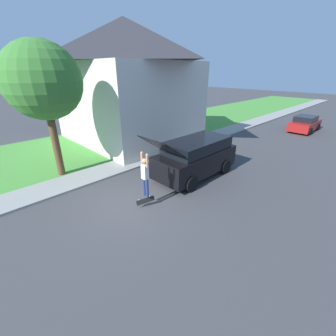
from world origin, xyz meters
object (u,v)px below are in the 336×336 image
(lawn_tree_near, at_px, (43,82))
(suv_parked, at_px, (196,157))
(skateboard, at_px, (145,201))
(skateboarder, at_px, (145,175))
(car_down_street, at_px, (305,124))

(lawn_tree_near, relative_size, suv_parked, 1.20)
(suv_parked, relative_size, skateboard, 7.64)
(lawn_tree_near, xyz_separation_m, skateboarder, (5.52, 1.32, -3.27))
(lawn_tree_near, relative_size, skateboarder, 3.47)
(suv_parked, bearing_deg, car_down_street, 86.11)
(lawn_tree_near, relative_size, car_down_street, 1.61)
(suv_parked, xyz_separation_m, car_down_street, (1.00, 14.69, -0.40))
(suv_parked, relative_size, skateboarder, 2.88)
(car_down_street, xyz_separation_m, skateboarder, (-0.51, -18.46, 0.80))
(lawn_tree_near, distance_m, car_down_street, 21.08)
(skateboarder, height_order, skateboard, skateboarder)
(skateboard, bearing_deg, car_down_street, 88.39)
(car_down_street, distance_m, skateboard, 18.51)
(skateboarder, relative_size, skateboard, 2.65)
(suv_parked, height_order, skateboard, suv_parked)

